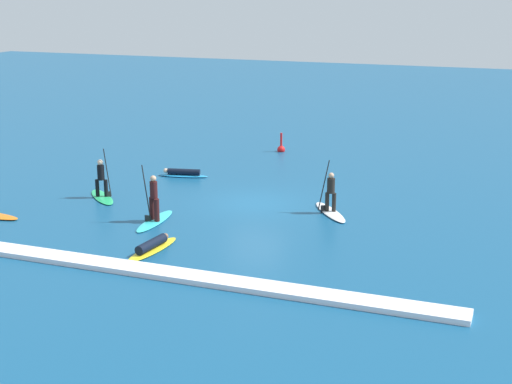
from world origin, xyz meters
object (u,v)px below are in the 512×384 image
object	(u,v)px
surfer_on_teal_board	(154,210)
marker_buoy	(281,148)
surfer_on_yellow_board	(152,246)
surfer_on_green_board	(102,188)
surfer_on_blue_board	(183,174)
surfer_on_white_board	(330,203)

from	to	relation	value
surfer_on_teal_board	marker_buoy	distance (m)	14.20
surfer_on_yellow_board	marker_buoy	bearing A→B (deg)	9.01
surfer_on_green_board	marker_buoy	xyz separation A→B (m)	(4.36, 11.89, -0.28)
surfer_on_yellow_board	marker_buoy	xyz separation A→B (m)	(-0.98, 17.19, 0.02)
surfer_on_teal_board	marker_buoy	bearing A→B (deg)	174.57
surfer_on_teal_board	surfer_on_blue_board	world-z (taller)	surfer_on_teal_board
surfer_on_blue_board	surfer_on_white_board	world-z (taller)	surfer_on_white_board
surfer_on_teal_board	surfer_on_green_board	size ratio (longest dim) A/B	1.26
surfer_on_teal_board	surfer_on_blue_board	bearing A→B (deg)	-166.07
surfer_on_blue_board	surfer_on_white_board	bearing A→B (deg)	146.44
surfer_on_white_board	surfer_on_yellow_board	size ratio (longest dim) A/B	0.95
surfer_on_green_board	surfer_on_white_board	bearing A→B (deg)	51.80
surfer_on_teal_board	marker_buoy	xyz separation A→B (m)	(0.53, 14.19, -0.34)
surfer_on_white_board	marker_buoy	bearing A→B (deg)	-7.00
surfer_on_blue_board	surfer_on_yellow_board	world-z (taller)	surfer_on_yellow_board
surfer_on_white_board	marker_buoy	world-z (taller)	surfer_on_white_board
surfer_on_blue_board	surfer_on_yellow_board	size ratio (longest dim) A/B	0.86
surfer_on_teal_board	surfer_on_white_board	distance (m)	7.23
surfer_on_white_board	surfer_on_green_board	world-z (taller)	surfer_on_green_board
surfer_on_green_board	surfer_on_blue_board	bearing A→B (deg)	115.03
surfer_on_blue_board	marker_buoy	xyz separation A→B (m)	(2.71, 7.17, 0.02)
surfer_on_green_board	surfer_on_yellow_board	distance (m)	7.53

